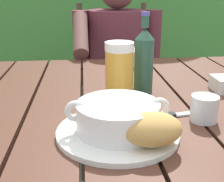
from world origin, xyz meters
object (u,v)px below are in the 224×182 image
(person_eating, at_px, (117,62))
(water_glass_small, at_px, (204,108))
(beer_bottle, at_px, (144,60))
(chair_near_diner, at_px, (114,87))
(bread_roll, at_px, (152,129))
(soup_bowl, at_px, (118,116))
(diner_bowl, at_px, (127,57))
(serving_plate, at_px, (118,132))
(table_knife, at_px, (174,115))
(beer_glass, at_px, (119,71))

(person_eating, relative_size, water_glass_small, 17.41)
(beer_bottle, distance_m, water_glass_small, 0.26)
(chair_near_diner, bearing_deg, bread_roll, -92.45)
(person_eating, distance_m, bread_roll, 1.07)
(chair_near_diner, distance_m, soup_bowl, 1.24)
(water_glass_small, bearing_deg, diner_bowl, 100.20)
(bread_roll, bearing_deg, beer_bottle, 81.65)
(beer_bottle, height_order, water_glass_small, beer_bottle)
(soup_bowl, bearing_deg, bread_roll, -49.40)
(bread_roll, xyz_separation_m, diner_bowl, (0.05, 0.72, -0.01))
(chair_near_diner, xyz_separation_m, serving_plate, (-0.12, -1.19, 0.29))
(person_eating, bearing_deg, chair_near_diner, 89.16)
(table_knife, bearing_deg, beer_bottle, 103.01)
(serving_plate, bearing_deg, beer_glass, 82.49)
(water_glass_small, bearing_deg, person_eating, 96.75)
(soup_bowl, height_order, bread_roll, soup_bowl)
(chair_near_diner, distance_m, bread_roll, 1.31)
(serving_plate, relative_size, water_glass_small, 4.10)
(serving_plate, height_order, water_glass_small, water_glass_small)
(soup_bowl, xyz_separation_m, beer_glass, (0.03, 0.23, 0.04))
(soup_bowl, bearing_deg, serving_plate, 90.90)
(bread_roll, distance_m, diner_bowl, 0.73)
(beer_bottle, xyz_separation_m, diner_bowl, (0.00, 0.38, -0.08))
(water_glass_small, bearing_deg, table_knife, 154.91)
(chair_near_diner, bearing_deg, diner_bowl, -90.00)
(serving_plate, xyz_separation_m, bread_roll, (0.06, -0.07, 0.04))
(serving_plate, relative_size, beer_bottle, 1.12)
(soup_bowl, bearing_deg, beer_glass, 82.49)
(soup_bowl, relative_size, beer_glass, 1.39)
(water_glass_small, distance_m, table_knife, 0.08)
(bread_roll, bearing_deg, water_glass_small, 37.47)
(person_eating, height_order, water_glass_small, person_eating)
(chair_near_diner, bearing_deg, person_eating, -90.84)
(chair_near_diner, relative_size, bread_roll, 7.79)
(chair_near_diner, distance_m, person_eating, 0.29)
(water_glass_small, distance_m, diner_bowl, 0.61)
(person_eating, height_order, serving_plate, person_eating)
(beer_glass, distance_m, diner_bowl, 0.43)
(water_glass_small, bearing_deg, soup_bowl, -166.83)
(beer_bottle, bearing_deg, table_knife, -76.99)
(water_glass_small, bearing_deg, bread_roll, -142.53)
(beer_glass, relative_size, diner_bowl, 1.25)
(beer_glass, bearing_deg, person_eating, 83.81)
(water_glass_small, relative_size, table_knife, 0.45)
(chair_near_diner, height_order, soup_bowl, chair_near_diner)
(bread_roll, height_order, beer_glass, beer_glass)
(serving_plate, height_order, beer_bottle, beer_bottle)
(chair_near_diner, relative_size, person_eating, 0.84)
(chair_near_diner, xyz_separation_m, beer_glass, (-0.08, -0.96, 0.37))
(person_eating, bearing_deg, bread_roll, -92.76)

